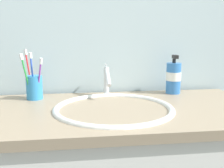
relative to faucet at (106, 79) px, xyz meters
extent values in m
cube|color=silver|center=(0.00, 0.12, 0.25)|extent=(2.36, 0.04, 2.40)
cube|color=gray|center=(0.00, -0.20, -0.09)|extent=(1.16, 0.57, 0.03)
ellipsoid|color=white|center=(0.00, -0.22, -0.12)|extent=(0.39, 0.39, 0.08)
torus|color=white|center=(0.00, -0.22, -0.08)|extent=(0.45, 0.45, 0.02)
cylinder|color=#595B60|center=(0.00, -0.22, -0.15)|extent=(0.03, 0.03, 0.01)
cylinder|color=silver|center=(0.00, 0.02, -0.01)|extent=(0.02, 0.02, 0.13)
cylinder|color=silver|center=(0.00, -0.04, 0.02)|extent=(0.02, 0.11, 0.07)
cylinder|color=silver|center=(0.00, 0.03, 0.06)|extent=(0.01, 0.05, 0.01)
cylinder|color=#338CCC|center=(-0.31, -0.01, -0.03)|extent=(0.07, 0.07, 0.10)
cylinder|color=green|center=(-0.33, -0.04, 0.02)|extent=(0.04, 0.04, 0.18)
cube|color=white|center=(-0.35, -0.06, 0.11)|extent=(0.02, 0.02, 0.03)
cylinder|color=purple|center=(-0.29, -0.04, 0.01)|extent=(0.04, 0.04, 0.16)
cube|color=white|center=(-0.27, -0.05, 0.09)|extent=(0.02, 0.02, 0.03)
cylinder|color=blue|center=(-0.31, -0.03, 0.02)|extent=(0.02, 0.03, 0.18)
cube|color=white|center=(-0.32, -0.04, 0.11)|extent=(0.01, 0.02, 0.03)
cylinder|color=red|center=(-0.33, 0.02, 0.03)|extent=(0.04, 0.04, 0.19)
cube|color=white|center=(-0.35, 0.04, 0.12)|extent=(0.02, 0.02, 0.03)
cylinder|color=#3372BF|center=(0.32, 0.02, -0.01)|extent=(0.07, 0.07, 0.14)
cylinder|color=black|center=(0.32, 0.02, 0.08)|extent=(0.02, 0.02, 0.02)
cube|color=black|center=(0.32, 0.00, 0.10)|extent=(0.02, 0.04, 0.02)
cylinder|color=white|center=(0.32, 0.02, 0.00)|extent=(0.07, 0.07, 0.04)
camera|label=1|loc=(-0.14, -1.21, 0.21)|focal=44.75mm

